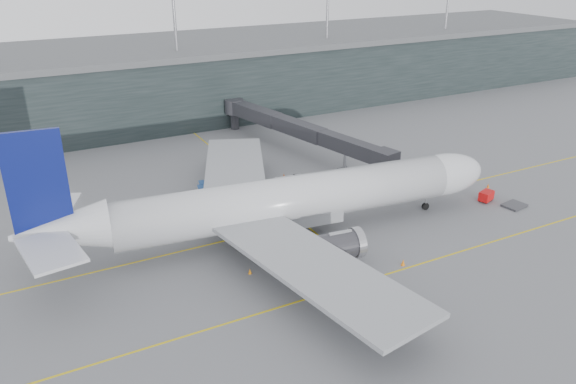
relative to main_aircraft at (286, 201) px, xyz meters
name	(u,v)px	position (x,y,z in m)	size (l,w,h in m)	color
ground	(256,218)	(-1.29, 6.24, -4.85)	(320.00, 320.00, 0.00)	slate
taxiline_a	(269,230)	(-1.29, 2.24, -4.84)	(160.00, 0.25, 0.02)	gold
taxiline_b	(334,291)	(-1.29, -13.76, -4.84)	(160.00, 0.25, 0.02)	gold
taxiline_lead_main	(234,166)	(3.71, 26.24, -4.84)	(0.25, 60.00, 0.02)	gold
terminal	(143,81)	(-1.30, 64.24, 2.77)	(240.00, 36.00, 29.00)	black
main_aircraft	(286,201)	(0.00, 0.00, 0.00)	(61.70, 57.63, 17.30)	silver
jet_bridge	(297,125)	(17.25, 28.72, -0.26)	(11.47, 43.73, 6.13)	#2A2B2F
gse_cart	(486,196)	(30.87, -4.24, -4.00)	(2.59, 2.08, 1.54)	red
baggage_dolly	(514,205)	(33.11, -7.53, -4.67)	(3.13, 2.50, 0.31)	#36363B
uld_a	(204,192)	(-5.39, 15.73, -3.82)	(2.49, 2.17, 1.97)	#36363B
uld_b	(205,188)	(-4.68, 17.10, -3.80)	(2.52, 2.18, 2.01)	#36363B
uld_c	(217,187)	(-2.80, 17.20, -3.99)	(1.99, 1.68, 1.65)	#36363B
cone_nose	(488,186)	(34.93, -0.75, -4.52)	(0.42, 0.42, 0.67)	orange
cone_wing_stbd	(403,262)	(8.71, -13.04, -4.46)	(0.49, 0.49, 0.78)	orange
cone_wing_port	(284,176)	(8.85, 17.64, -4.51)	(0.43, 0.43, 0.69)	#FC5C0E
cone_tail	(250,271)	(-7.92, -6.37, -4.54)	(0.40, 0.40, 0.64)	#CB700B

